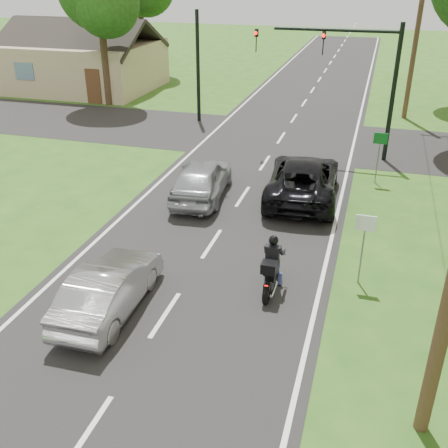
% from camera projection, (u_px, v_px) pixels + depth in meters
% --- Properties ---
extents(ground, '(140.00, 140.00, 0.00)m').
position_uv_depth(ground, '(165.00, 315.00, 13.56)').
color(ground, '#285517').
rests_on(ground, ground).
extents(road, '(8.00, 100.00, 0.01)m').
position_uv_depth(road, '(255.00, 179.00, 22.15)').
color(road, black).
rests_on(road, ground).
extents(cross_road, '(60.00, 7.00, 0.01)m').
position_uv_depth(cross_road, '(281.00, 138.00, 27.30)').
color(cross_road, black).
rests_on(cross_road, ground).
extents(motorcycle_rider, '(0.56, 1.97, 1.70)m').
position_uv_depth(motorcycle_rider, '(272.00, 270.00, 14.28)').
color(motorcycle_rider, black).
rests_on(motorcycle_rider, ground).
extents(dark_suv, '(2.95, 5.72, 1.54)m').
position_uv_depth(dark_suv, '(303.00, 179.00, 20.02)').
color(dark_suv, black).
rests_on(dark_suv, road).
extents(silver_sedan, '(1.53, 4.10, 1.34)m').
position_uv_depth(silver_sedan, '(109.00, 288.00, 13.45)').
color(silver_sedan, '#A7A7AC').
rests_on(silver_sedan, road).
extents(silver_suv, '(2.24, 4.62, 1.52)m').
position_uv_depth(silver_suv, '(202.00, 179.00, 20.04)').
color(silver_suv, '#A9ADB1').
rests_on(silver_suv, road).
extents(traffic_signal, '(6.38, 0.44, 6.00)m').
position_uv_depth(traffic_signal, '(352.00, 66.00, 22.89)').
color(traffic_signal, black).
rests_on(traffic_signal, ground).
extents(signal_pole_far, '(0.20, 0.20, 6.00)m').
position_uv_depth(signal_pole_far, '(198.00, 67.00, 28.99)').
color(signal_pole_far, black).
rests_on(signal_pole_far, ground).
extents(utility_pole_far, '(1.60, 0.28, 10.00)m').
position_uv_depth(utility_pole_far, '(418.00, 26.00, 28.62)').
color(utility_pole_far, brown).
rests_on(utility_pole_far, ground).
extents(sign_white, '(0.55, 0.07, 2.12)m').
position_uv_depth(sign_white, '(365.00, 233.00, 14.22)').
color(sign_white, slate).
rests_on(sign_white, ground).
extents(sign_green, '(0.55, 0.07, 2.12)m').
position_uv_depth(sign_green, '(380.00, 146.00, 21.04)').
color(sign_green, slate).
rests_on(sign_green, ground).
extents(house, '(10.20, 8.00, 4.84)m').
position_uv_depth(house, '(83.00, 63.00, 37.42)').
color(house, tan).
rests_on(house, ground).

